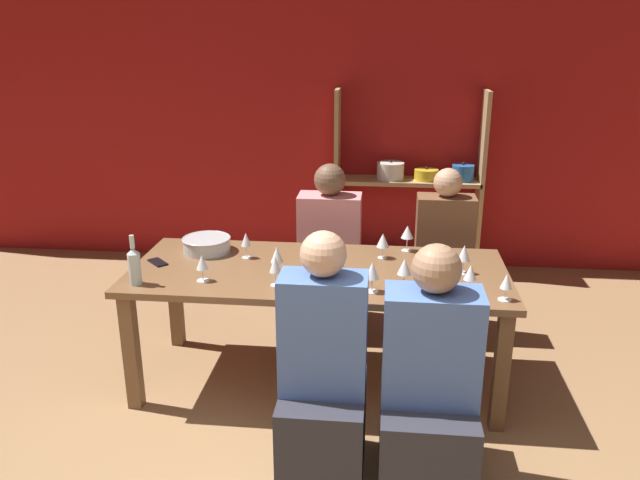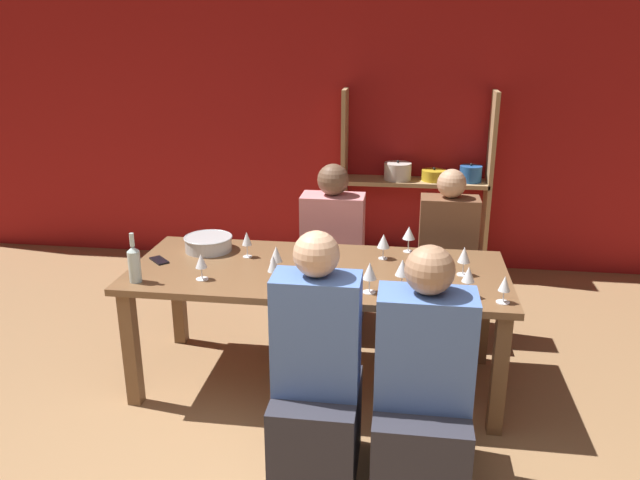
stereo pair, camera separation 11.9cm
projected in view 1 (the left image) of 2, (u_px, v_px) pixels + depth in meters
wall_back_red at (353, 119)px, 5.63m from camera, size 8.80×0.06×2.70m
shelf_unit at (407, 209)px, 5.64m from camera, size 1.30×0.30×1.64m
dining_table at (318, 283)px, 3.76m from camera, size 2.25×0.94×0.76m
mixing_bowl at (207, 244)px, 4.01m from camera, size 0.31×0.31×0.09m
wine_bottle_green at (134, 265)px, 3.47m from camera, size 0.07×0.07×0.29m
wine_glass_white_a at (407, 233)px, 4.00m from camera, size 0.08×0.08×0.17m
wine_glass_red_a at (506, 283)px, 3.27m from camera, size 0.07×0.07×0.15m
wine_glass_white_b at (464, 254)px, 3.63m from camera, size 0.07×0.07×0.17m
wine_glass_red_b at (470, 273)px, 3.33m from camera, size 0.07×0.07×0.17m
wine_glass_empty_a at (246, 240)px, 3.88m from camera, size 0.06×0.06×0.17m
wine_glass_white_c at (383, 241)px, 3.87m from camera, size 0.08×0.08×0.16m
wine_glass_empty_b at (404, 267)px, 3.40m from camera, size 0.08×0.08×0.18m
wine_glass_white_d at (277, 255)px, 3.65m from camera, size 0.07×0.07×0.16m
wine_glass_empty_c at (275, 265)px, 3.45m from camera, size 0.07×0.07×0.18m
wine_glass_red_c at (372, 271)px, 3.37m from camera, size 0.08×0.08×0.17m
wine_glass_empty_d at (202, 263)px, 3.52m from camera, size 0.07×0.07×0.15m
cell_phone at (158, 262)px, 3.82m from camera, size 0.16×0.16×0.01m
person_near_a at (428, 399)px, 2.98m from camera, size 0.45×0.56×1.23m
person_far_a at (329, 270)px, 4.57m from camera, size 0.45×0.56×1.24m
person_near_b at (323, 389)px, 3.02m from camera, size 0.41×0.51×1.27m
person_far_b at (442, 275)px, 4.48m from camera, size 0.40×0.50×1.23m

